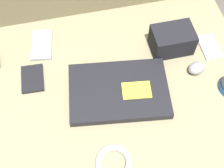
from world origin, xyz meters
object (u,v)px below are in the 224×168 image
Objects in this scene: laptop at (119,91)px; phone_silver at (42,45)px; phone_small at (33,79)px; computer_mouse at (196,67)px; phone_black at (209,47)px; camera_pouch at (172,40)px.

laptop is 0.33m from phone_silver.
phone_small is (-0.04, -0.13, 0.00)m from phone_silver.
laptop reaches higher than phone_small.
computer_mouse is 0.64× the size of phone_small.
phone_black is (0.57, -0.14, -0.00)m from phone_silver.
camera_pouch is (0.44, -0.11, 0.04)m from phone_silver.
camera_pouch is at bearing -5.19° from phone_silver.
laptop is 5.02× the size of computer_mouse.
laptop is 3.22× the size of phone_small.
phone_small is 0.49m from camera_pouch.
phone_silver is 0.59m from phone_black.
computer_mouse is at bearing -15.31° from phone_silver.
phone_small is (-0.62, 0.00, 0.00)m from phone_black.
phone_small is at bearing -176.68° from camera_pouch.
computer_mouse reaches higher than phone_black.
computer_mouse reaches higher than phone_small.
phone_silver is at bearing 140.44° from computer_mouse.
computer_mouse is 0.49× the size of camera_pouch.
phone_small is (-0.27, 0.11, -0.01)m from laptop.
laptop is at bearing -19.76° from phone_small.
phone_small is 0.76× the size of camera_pouch.
camera_pouch is (-0.05, 0.11, 0.02)m from computer_mouse.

